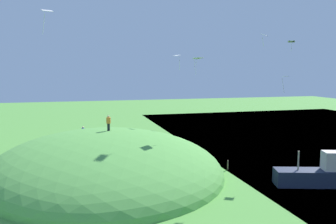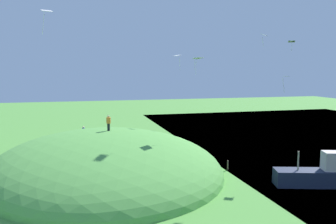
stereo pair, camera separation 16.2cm
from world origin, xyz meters
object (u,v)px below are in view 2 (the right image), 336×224
(kite_6, at_px, (46,13))
(kite_8, at_px, (198,59))
(kite_3, at_px, (264,36))
(kite_7, at_px, (196,59))
(boat_on_lake, at_px, (323,175))
(mooring_post, at_px, (228,165))
(person_walking_path, at_px, (108,121))
(kite_2, at_px, (286,78))
(kite_1, at_px, (177,56))
(kite_4, at_px, (292,42))
(person_near_shore, at_px, (83,131))

(kite_6, distance_m, kite_8, 16.34)
(kite_3, bearing_deg, kite_7, -84.93)
(kite_7, relative_size, kite_8, 0.87)
(boat_on_lake, distance_m, mooring_post, 8.92)
(person_walking_path, xyz_separation_m, kite_3, (-13.75, 7.00, 8.45))
(person_walking_path, relative_size, kite_2, 0.83)
(mooring_post, bearing_deg, person_walking_path, -21.80)
(kite_6, bearing_deg, boat_on_lake, 175.14)
(kite_1, distance_m, mooring_post, 16.57)
(kite_8, bearing_deg, kite_4, 168.94)
(person_near_shore, bearing_deg, kite_7, -73.05)
(person_near_shore, xyz_separation_m, kite_2, (-23.32, 11.69, 7.31))
(kite_7, bearing_deg, boat_on_lake, 104.75)
(boat_on_lake, bearing_deg, kite_3, 148.42)
(person_near_shore, height_order, kite_7, kite_7)
(mooring_post, bearing_deg, kite_7, -94.14)
(kite_2, relative_size, kite_3, 1.69)
(kite_7, xyz_separation_m, kite_8, (3.24, 9.80, -0.37))
(kite_3, xyz_separation_m, kite_8, (4.57, -5.19, -1.99))
(person_near_shore, height_order, kite_3, kite_3)
(person_near_shore, xyz_separation_m, kite_8, (-11.57, 13.60, 9.41))
(person_walking_path, height_order, kite_3, kite_3)
(person_near_shore, height_order, kite_1, kite_1)
(kite_2, bearing_deg, person_walking_path, 0.25)
(kite_4, relative_size, kite_8, 0.63)
(boat_on_lake, xyz_separation_m, kite_3, (3.73, -4.21, 12.28))
(kite_3, bearing_deg, person_walking_path, -26.98)
(boat_on_lake, height_order, kite_3, kite_3)
(kite_1, relative_size, kite_4, 1.76)
(person_walking_path, distance_m, kite_4, 20.97)
(person_walking_path, xyz_separation_m, kite_8, (-9.18, 1.81, 6.46))
(boat_on_lake, distance_m, kite_2, 14.38)
(person_walking_path, relative_size, kite_7, 1.06)
(kite_2, xyz_separation_m, kite_3, (7.18, 7.09, 4.09))
(person_walking_path, xyz_separation_m, kite_4, (-18.92, 3.72, 8.23))
(kite_7, bearing_deg, kite_8, 71.69)
(person_near_shore, distance_m, kite_7, 18.15)
(kite_1, distance_m, kite_3, 14.94)
(kite_1, distance_m, kite_4, 14.45)
(kite_4, bearing_deg, boat_on_lake, 79.13)
(boat_on_lake, xyz_separation_m, mooring_post, (5.97, -6.61, -0.48))
(kite_8, bearing_deg, kite_1, -92.87)
(kite_4, bearing_deg, kite_8, -11.06)
(kite_1, xyz_separation_m, kite_2, (-11.29, 7.21, -2.71))
(kite_1, distance_m, kite_6, 22.28)
(person_walking_path, distance_m, kite_8, 11.37)
(boat_on_lake, height_order, mooring_post, boat_on_lake)
(kite_2, xyz_separation_m, mooring_post, (9.42, 4.70, -8.67))
(kite_3, distance_m, kite_6, 18.97)
(kite_2, bearing_deg, kite_1, -32.54)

